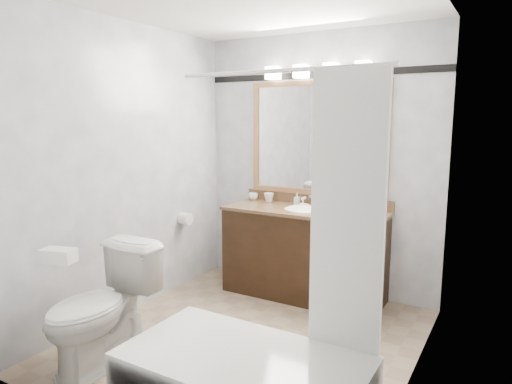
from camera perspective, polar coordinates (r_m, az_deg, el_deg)
room at (r=3.34m, az=-1.02°, el=1.59°), size 2.42×2.62×2.52m
vanity at (r=4.39m, az=5.98°, el=-7.39°), size 1.53×0.58×0.97m
mirror at (r=4.46m, az=7.63°, el=6.64°), size 1.40×0.04×1.10m
vanity_light_bar at (r=4.43m, az=7.53°, el=14.83°), size 1.02×0.14×0.12m
accent_stripe at (r=4.48m, az=7.86°, el=14.33°), size 2.40×0.01×0.06m
bathtub at (r=2.66m, az=-0.84°, el=-22.85°), size 1.30×0.75×1.96m
tp_roll at (r=4.62m, az=-8.82°, el=-3.32°), size 0.11×0.12×0.12m
toilet at (r=3.38m, az=-18.84°, el=-13.61°), size 0.46×0.81×0.82m
tissue_box at (r=3.06m, az=-23.49°, el=-7.29°), size 0.23×0.17×0.08m
coffee_maker at (r=4.07m, az=12.14°, el=-0.66°), size 0.17×0.20×0.31m
cup_left at (r=4.75m, az=-0.37°, el=-0.57°), size 0.12×0.12×0.07m
cup_right at (r=4.65m, az=1.62°, el=-0.68°), size 0.13×0.13×0.09m
soap_bottle_a at (r=4.54m, az=5.15°, el=-0.86°), size 0.05×0.05×0.11m
soap_bottle_b at (r=4.45m, az=8.31°, el=-1.29°), size 0.08×0.08×0.08m
soap_bar at (r=4.42m, az=6.00°, el=-1.66°), size 0.10×0.08×0.03m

